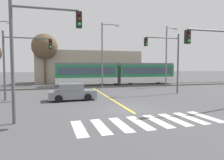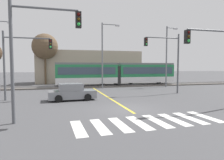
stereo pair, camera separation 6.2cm
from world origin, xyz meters
name	(u,v)px [view 2 (the right image)]	position (x,y,z in m)	size (l,w,h in m)	color
ground_plane	(128,109)	(0.00, 0.00, 0.00)	(200.00, 200.00, 0.00)	#474749
track_bed	(91,86)	(0.00, 16.46, 0.09)	(120.00, 4.00, 0.18)	#56514C
rail_near	(92,86)	(0.00, 15.74, 0.23)	(120.00, 0.08, 0.10)	#939399
rail_far	(90,85)	(0.00, 17.18, 0.23)	(120.00, 0.08, 0.10)	#939399
light_rail_tram	(117,73)	(4.09, 16.45, 2.05)	(18.50, 2.64, 3.43)	silver
crosswalk_stripe_0	(78,128)	(-3.85, -3.53, 0.00)	(0.56, 2.80, 0.01)	silver
crosswalk_stripe_1	(100,126)	(-2.75, -3.49, 0.00)	(0.56, 2.80, 0.01)	silver
crosswalk_stripe_2	(120,124)	(-1.65, -3.45, 0.00)	(0.56, 2.80, 0.01)	silver
crosswalk_stripe_3	(139,123)	(-0.55, -3.40, 0.00)	(0.56, 2.80, 0.01)	silver
crosswalk_stripe_4	(157,121)	(0.55, -3.36, 0.00)	(0.56, 2.80, 0.01)	silver
crosswalk_stripe_5	(174,119)	(1.65, -3.32, 0.00)	(0.56, 2.80, 0.01)	silver
crosswalk_stripe_6	(190,118)	(2.75, -3.28, 0.00)	(0.56, 2.80, 0.01)	silver
crosswalk_stripe_7	(205,117)	(3.85, -3.24, 0.00)	(0.56, 2.80, 0.01)	silver
lane_centre_line	(106,96)	(0.00, 6.54, 0.00)	(0.20, 15.84, 0.01)	gold
sedan_crossing	(72,92)	(-3.58, 5.03, 0.70)	(4.31, 2.14, 1.52)	gray
traffic_light_mid_left	(21,55)	(-7.99, 6.42, 4.08)	(4.25, 0.38, 6.21)	#515459
traffic_light_near_left	(35,43)	(-5.92, -1.80, 4.35)	(3.75, 0.38, 6.59)	#515459
traffic_light_mid_right	(167,54)	(7.04, 6.61, 4.41)	(4.25, 0.38, 6.70)	#515459
traffic_light_near_right	(214,54)	(5.82, -1.67, 3.93)	(3.75, 0.38, 5.89)	#515459
street_lamp_centre	(104,51)	(1.44, 13.86, 5.16)	(2.55, 0.28, 9.06)	slate
street_lamp_east	(167,53)	(11.01, 13.36, 5.02)	(1.82, 0.28, 8.98)	slate
bare_tree_west	(45,47)	(-6.83, 22.29, 6.39)	(4.30, 4.30, 8.57)	brown
building_backdrop_far	(89,67)	(1.18, 25.70, 2.99)	(19.57, 6.00, 5.98)	tan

